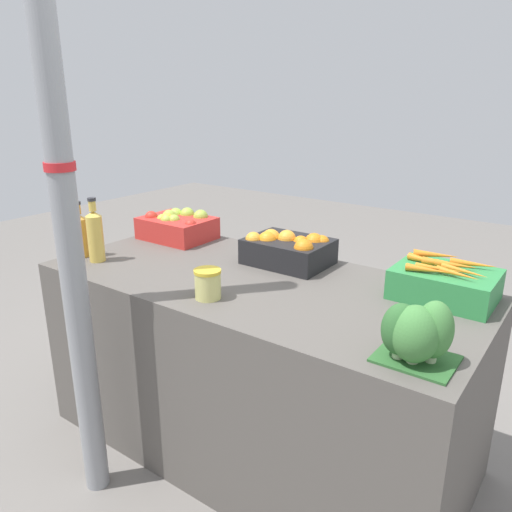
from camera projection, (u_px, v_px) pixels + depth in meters
name	position (u px, v px, depth m)	size (l,w,h in m)	color
ground_plane	(256.00, 442.00, 2.30)	(10.00, 10.00, 0.00)	slate
market_table	(256.00, 365.00, 2.17)	(1.81, 0.83, 0.80)	#56514C
support_pole	(64.00, 201.00, 1.69)	(0.10, 0.10, 2.36)	gray
apple_crate	(177.00, 226.00, 2.60)	(0.36, 0.27, 0.15)	red
orange_crate	(289.00, 249.00, 2.21)	(0.36, 0.27, 0.15)	black
carrot_crate	(445.00, 282.00, 1.84)	(0.36, 0.27, 0.15)	#2D8442
broccoli_pile	(414.00, 332.00, 1.39)	(0.22, 0.19, 0.19)	#2D602D
juice_bottle_amber	(80.00, 234.00, 2.30)	(0.07, 0.07, 0.26)	gold
juice_bottle_golden	(95.00, 235.00, 2.23)	(0.07, 0.07, 0.29)	gold
pickle_jar	(208.00, 284.00, 1.84)	(0.10, 0.10, 0.11)	#D1CC75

